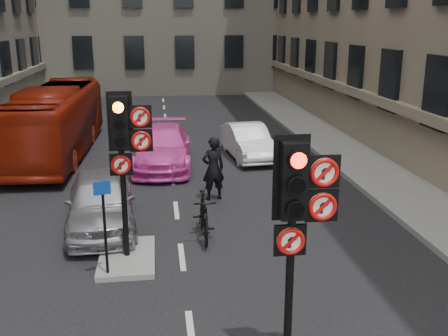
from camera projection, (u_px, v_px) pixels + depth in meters
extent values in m
cube|color=gray|center=(368.00, 162.00, 19.24)|extent=(3.00, 50.00, 0.16)
cube|color=gray|center=(127.00, 257.00, 11.52)|extent=(1.20, 2.00, 0.12)
cylinder|color=black|center=(289.00, 294.00, 7.72)|extent=(0.12, 0.12, 2.40)
cube|color=black|center=(293.00, 181.00, 7.24)|extent=(0.36, 0.28, 1.10)
cube|color=black|center=(291.00, 178.00, 7.36)|extent=(0.52, 0.03, 1.25)
cylinder|color=#FF1407|center=(299.00, 161.00, 6.91)|extent=(0.22, 0.01, 0.22)
cylinder|color=black|center=(298.00, 186.00, 7.01)|extent=(0.22, 0.01, 0.22)
cylinder|color=black|center=(297.00, 210.00, 7.10)|extent=(0.22, 0.01, 0.22)
cube|color=black|center=(323.00, 172.00, 7.24)|extent=(0.47, 0.05, 0.47)
cylinder|color=white|center=(324.00, 172.00, 7.20)|extent=(0.41, 0.02, 0.41)
torus|color=#BF0C0A|center=(325.00, 173.00, 7.19)|extent=(0.41, 0.06, 0.41)
cube|color=#BF0C0A|center=(325.00, 173.00, 7.18)|extent=(0.25, 0.01, 0.25)
cube|color=black|center=(322.00, 206.00, 7.38)|extent=(0.47, 0.05, 0.47)
cylinder|color=white|center=(323.00, 207.00, 7.34)|extent=(0.41, 0.02, 0.41)
torus|color=#BF0C0A|center=(323.00, 207.00, 7.32)|extent=(0.41, 0.06, 0.41)
cube|color=#BF0C0A|center=(323.00, 207.00, 7.32)|extent=(0.25, 0.01, 0.25)
cube|color=black|center=(290.00, 240.00, 7.46)|extent=(0.47, 0.05, 0.47)
cylinder|color=white|center=(291.00, 241.00, 7.42)|extent=(0.41, 0.02, 0.41)
torus|color=#BF0C0A|center=(291.00, 242.00, 7.40)|extent=(0.41, 0.06, 0.41)
cube|color=#BF0C0A|center=(291.00, 242.00, 7.40)|extent=(0.25, 0.01, 0.25)
cylinder|color=black|center=(124.00, 203.00, 11.18)|extent=(0.12, 0.12, 2.40)
cube|color=black|center=(120.00, 123.00, 10.70)|extent=(0.36, 0.28, 1.10)
cube|color=black|center=(120.00, 121.00, 10.83)|extent=(0.52, 0.03, 1.25)
cylinder|color=orange|center=(118.00, 108.00, 10.37)|extent=(0.22, 0.02, 0.22)
cylinder|color=black|center=(119.00, 125.00, 10.47)|extent=(0.22, 0.02, 0.22)
cylinder|color=black|center=(120.00, 142.00, 10.56)|extent=(0.22, 0.02, 0.22)
cube|color=black|center=(140.00, 117.00, 10.70)|extent=(0.47, 0.05, 0.47)
cylinder|color=white|center=(140.00, 117.00, 10.67)|extent=(0.41, 0.02, 0.41)
torus|color=#BF0C0A|center=(140.00, 117.00, 10.65)|extent=(0.41, 0.06, 0.41)
cube|color=#BF0C0A|center=(140.00, 117.00, 10.65)|extent=(0.25, 0.02, 0.25)
cube|color=black|center=(141.00, 140.00, 10.84)|extent=(0.47, 0.05, 0.47)
cylinder|color=white|center=(141.00, 141.00, 10.80)|extent=(0.41, 0.02, 0.41)
torus|color=#BF0C0A|center=(141.00, 141.00, 10.79)|extent=(0.41, 0.06, 0.41)
cube|color=#BF0C0A|center=(141.00, 141.00, 10.78)|extent=(0.25, 0.02, 0.25)
cube|color=black|center=(121.00, 164.00, 10.92)|extent=(0.47, 0.05, 0.47)
cylinder|color=white|center=(121.00, 165.00, 10.88)|extent=(0.41, 0.02, 0.41)
torus|color=#BF0C0A|center=(121.00, 165.00, 10.87)|extent=(0.41, 0.06, 0.41)
cube|color=#BF0C0A|center=(121.00, 165.00, 10.86)|extent=(0.25, 0.02, 0.25)
imported|color=#9FA0A6|center=(100.00, 201.00, 13.17)|extent=(2.02, 4.25, 1.40)
imported|color=white|center=(248.00, 141.00, 19.99)|extent=(1.69, 3.98, 1.28)
imported|color=#EE46B5|center=(163.00, 147.00, 18.76)|extent=(2.25, 4.99, 1.42)
imported|color=maroon|center=(56.00, 121.00, 20.16)|extent=(2.57, 9.67, 2.67)
imported|color=black|center=(204.00, 216.00, 12.56)|extent=(0.52, 1.84, 1.10)
imported|color=black|center=(213.00, 169.00, 15.20)|extent=(0.77, 0.60, 1.88)
cylinder|color=black|center=(105.00, 229.00, 10.44)|extent=(0.06, 0.06, 1.93)
cube|color=#0D3499|center=(102.00, 188.00, 10.15)|extent=(0.34, 0.13, 0.27)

